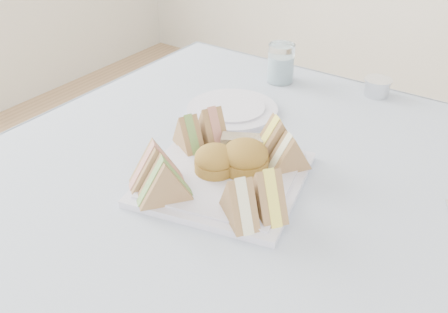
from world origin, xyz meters
The scene contains 16 objects.
tablecloth centered at (0.00, 0.00, 0.74)m, with size 1.02×1.02×0.01m, color #ABB5D5.
serving_plate centered at (-0.06, -0.01, 0.75)m, with size 0.25×0.25×0.01m, color silver.
sandwich_fl_a centered at (-0.13, -0.09, 0.80)m, with size 0.09×0.04×0.08m, color olive, non-canonical shape.
sandwich_fl_b centered at (-0.10, -0.12, 0.80)m, with size 0.09×0.04×0.08m, color olive, non-canonical shape.
sandwich_fr_a centered at (0.05, -0.05, 0.80)m, with size 0.08×0.04×0.08m, color olive, non-canonical shape.
sandwich_fr_b centered at (0.02, -0.09, 0.79)m, with size 0.08×0.04×0.07m, color olive, non-canonical shape.
sandwich_bl_a centered at (-0.16, 0.03, 0.79)m, with size 0.08×0.04×0.07m, color olive, non-canonical shape.
sandwich_bl_b centered at (-0.14, 0.07, 0.79)m, with size 0.08×0.04×0.07m, color olive, non-canonical shape.
sandwich_br_a centered at (0.02, 0.07, 0.79)m, with size 0.08×0.04×0.07m, color olive, non-canonical shape.
sandwich_br_b centered at (-0.02, 0.09, 0.80)m, with size 0.09×0.04×0.08m, color olive, non-canonical shape.
scone_left centered at (-0.08, -0.01, 0.78)m, with size 0.07×0.07×0.05m, color #A67A2E.
scone_right centered at (-0.04, 0.02, 0.78)m, with size 0.08×0.08×0.05m, color #A67A2E.
pastry_slice centered at (-0.07, 0.06, 0.78)m, with size 0.07×0.03×0.03m, color #C1BB94.
side_plate centered at (-0.19, 0.21, 0.75)m, with size 0.19×0.19×0.01m, color silver.
water_glass centered at (-0.18, 0.40, 0.79)m, with size 0.06×0.06×0.09m, color white.
tea_strainer centered at (0.03, 0.46, 0.76)m, with size 0.06×0.06×0.04m, color silver.
Camera 1 is at (0.33, -0.58, 1.24)m, focal length 40.00 mm.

